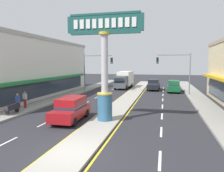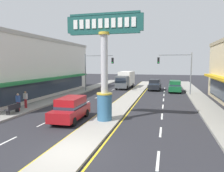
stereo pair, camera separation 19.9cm
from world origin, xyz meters
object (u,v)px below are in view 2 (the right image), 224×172
object	(u,v)px
suv_far_right_lane	(175,86)
pedestrian_far_side	(25,99)
traffic_light_left_side	(96,66)
suv_near_left_lane	(155,85)
street_bench	(13,108)
storefront_left	(24,68)
pedestrian_near_kerb	(18,101)
district_sign	(104,68)
box_truck_near_right_lane	(126,79)
suv_mid_left_lane	(71,109)
traffic_light_right_side	(178,66)

from	to	relation	value
suv_far_right_lane	pedestrian_far_side	xyz separation A→B (m)	(-15.05, -17.30, 0.16)
traffic_light_left_side	suv_near_left_lane	xyz separation A→B (m)	(9.16, 4.88, -3.26)
suv_far_right_lane	street_bench	world-z (taller)	suv_far_right_lane
storefront_left	pedestrian_far_side	xyz separation A→B (m)	(6.09, -7.98, -2.90)
street_bench	pedestrian_near_kerb	distance (m)	1.24
district_sign	storefront_left	bearing A→B (deg)	145.75
traffic_light_left_side	pedestrian_far_side	bearing A→B (deg)	-100.30
traffic_light_left_side	pedestrian_far_side	distance (m)	14.82
street_bench	suv_near_left_lane	bearing A→B (deg)	62.41
traffic_light_left_side	pedestrian_far_side	xyz separation A→B (m)	(-2.59, -14.26, -3.11)
district_sign	street_bench	world-z (taller)	district_sign
district_sign	suv_far_right_lane	bearing A→B (deg)	72.72
district_sign	pedestrian_near_kerb	xyz separation A→B (m)	(-8.80, 0.95, -3.17)
suv_near_left_lane	pedestrian_far_side	distance (m)	22.46
suv_far_right_lane	street_bench	size ratio (longest dim) A/B	2.91
suv_far_right_lane	pedestrian_near_kerb	size ratio (longest dim) A/B	2.78
storefront_left	suv_far_right_lane	distance (m)	23.30
box_truck_near_right_lane	suv_mid_left_lane	bearing A→B (deg)	-90.21
suv_mid_left_lane	pedestrian_far_side	distance (m)	6.69
traffic_light_left_side	pedestrian_near_kerb	xyz separation A→B (m)	(-2.42, -15.58, -3.12)
traffic_light_right_side	district_sign	bearing A→B (deg)	-111.22
traffic_light_right_side	street_bench	xyz separation A→B (m)	(-14.85, -16.56, -3.60)
traffic_light_right_side	pedestrian_far_side	distance (m)	21.10
traffic_light_left_side	storefront_left	bearing A→B (deg)	-144.10
pedestrian_near_kerb	pedestrian_far_side	distance (m)	1.33
suv_near_left_lane	traffic_light_right_side	bearing A→B (deg)	-54.27
storefront_left	box_truck_near_right_lane	xyz separation A→B (m)	(12.35, 12.83, -2.35)
traffic_light_right_side	suv_near_left_lane	xyz separation A→B (m)	(-3.59, 4.99, -3.26)
traffic_light_right_side	street_bench	bearing A→B (deg)	-131.88
traffic_light_left_side	pedestrian_far_side	world-z (taller)	traffic_light_left_side
pedestrian_near_kerb	box_truck_near_right_lane	bearing A→B (deg)	74.60
traffic_light_right_side	suv_near_left_lane	distance (m)	6.96
traffic_light_right_side	pedestrian_near_kerb	distance (m)	21.89
suv_far_right_lane	traffic_light_left_side	bearing A→B (deg)	-166.28
district_sign	traffic_light_left_side	xyz separation A→B (m)	(-6.37, 16.53, -0.05)
suv_far_right_lane	suv_near_left_lane	world-z (taller)	same
storefront_left	box_truck_near_right_lane	size ratio (longest dim) A/B	3.69
suv_far_right_lane	box_truck_near_right_lane	bearing A→B (deg)	158.27
suv_far_right_lane	pedestrian_near_kerb	bearing A→B (deg)	-128.64
storefront_left	street_bench	bearing A→B (deg)	-57.66
suv_far_right_lane	suv_mid_left_lane	world-z (taller)	same
suv_far_right_lane	street_bench	bearing A→B (deg)	-126.45
pedestrian_far_side	pedestrian_near_kerb	bearing A→B (deg)	-82.77
box_truck_near_right_lane	suv_far_right_lane	xyz separation A→B (m)	(8.79, -3.50, -0.71)
pedestrian_far_side	suv_near_left_lane	bearing A→B (deg)	58.45
storefront_left	pedestrian_near_kerb	xyz separation A→B (m)	(6.25, -9.29, -2.92)
suv_near_left_lane	suv_far_right_lane	bearing A→B (deg)	-29.06
suv_near_left_lane	suv_mid_left_lane	size ratio (longest dim) A/B	1.00
pedestrian_far_side	suv_far_right_lane	bearing A→B (deg)	48.98
suv_near_left_lane	storefront_left	bearing A→B (deg)	-147.97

